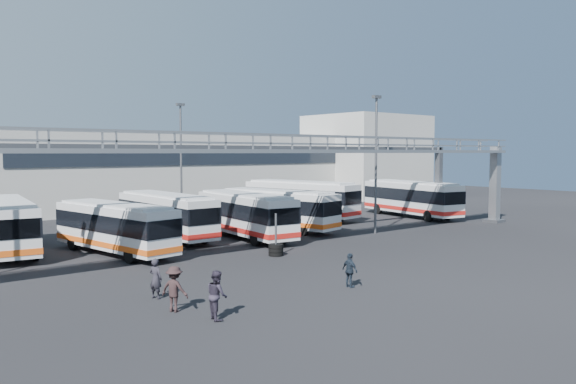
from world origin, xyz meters
TOP-DOWN VIEW (x-y plane):
  - ground at (0.00, 0.00)m, footprint 140.00×140.00m
  - gantry at (0.00, 5.87)m, footprint 51.40×5.15m
  - warehouse at (12.00, 38.00)m, footprint 42.00×14.00m
  - building_right at (38.00, 32.00)m, footprint 14.00×12.00m
  - light_pole_mid at (12.00, 7.00)m, footprint 0.70×0.35m
  - light_pole_back at (4.00, 22.00)m, footprint 0.70×0.35m
  - bus_2 at (-11.27, 15.35)m, footprint 3.85×10.85m
  - bus_3 at (-6.42, 10.98)m, footprint 3.85×10.22m
  - bus_4 at (-1.38, 14.33)m, footprint 2.47×10.46m
  - bus_5 at (3.11, 11.21)m, footprint 3.54×10.67m
  - bus_6 at (7.29, 12.83)m, footprint 4.47×10.62m
  - bus_7 at (13.56, 17.41)m, footprint 4.76×11.64m
  - bus_9 at (22.61, 12.09)m, footprint 4.39×11.24m
  - pedestrian_a at (-9.12, 0.07)m, footprint 0.60×0.72m
  - pedestrian_b at (-8.69, -3.98)m, footprint 0.85×0.99m
  - pedestrian_c at (-9.42, -2.15)m, footprint 1.11×1.30m
  - pedestrian_d at (-1.54, -3.66)m, footprint 0.42×0.92m
  - tire_stack at (0.64, 4.50)m, footprint 0.87×0.87m

SIDE VIEW (x-z plane):
  - ground at x=0.00m, z-range 0.00..0.00m
  - tire_stack at x=0.64m, z-range -0.82..1.66m
  - pedestrian_d at x=-1.54m, z-range 0.00..1.55m
  - pedestrian_a at x=-9.12m, z-range 0.00..1.67m
  - pedestrian_c at x=-9.42m, z-range 0.00..1.74m
  - pedestrian_b at x=-8.69m, z-range 0.00..1.78m
  - bus_3 at x=-6.42m, z-range 0.16..3.19m
  - bus_6 at x=7.29m, z-range 0.17..3.31m
  - bus_4 at x=-1.38m, z-range 0.17..3.34m
  - bus_5 at x=3.11m, z-range 0.17..3.35m
  - bus_2 at x=-11.27m, z-range 0.17..3.40m
  - bus_9 at x=22.61m, z-range 0.18..3.51m
  - bus_7 at x=13.56m, z-range 0.18..3.63m
  - warehouse at x=12.00m, z-range 0.00..8.00m
  - building_right at x=38.00m, z-range 0.00..11.00m
  - gantry at x=0.00m, z-range 1.96..9.06m
  - light_pole_mid at x=12.00m, z-range 0.62..10.83m
  - light_pole_back at x=4.00m, z-range 0.62..10.83m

